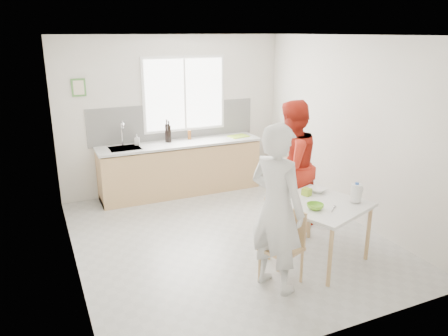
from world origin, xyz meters
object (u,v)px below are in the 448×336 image
Objects in this scene: chair_far at (284,194)px; bowl_white at (318,190)px; dining_table at (320,209)px; chair_left at (285,243)px; person_white at (277,209)px; wine_bottle_a at (167,133)px; milk_jug at (356,193)px; bowl_green at (315,206)px; wine_bottle_b at (169,134)px; person_red at (290,166)px.

chair_far is 0.62m from bowl_white.
chair_far reaches higher than dining_table.
person_white reaches higher than chair_left.
wine_bottle_a is at bearing -17.66° from person_white.
milk_jug is (1.04, 0.09, 0.42)m from chair_left.
milk_jug is at bearing -3.33° from bowl_green.
wine_bottle_a is 1.07× the size of wine_bottle_b.
dining_table is 0.68× the size of person_red.
chair_left is 3.59× the size of milk_jug.
person_red is (0.97, 1.26, -0.01)m from person_white.
dining_table is 5.74× the size of bowl_white.
person_white is (-0.85, -1.20, 0.38)m from chair_far.
chair_left reaches higher than bowl_white.
chair_far is 5.09× the size of bowl_green.
person_white is 1.59m from person_red.
dining_table is 3.26m from wine_bottle_a.
wine_bottle_b is (-0.99, 2.15, 0.51)m from chair_far.
chair_left is 1.33m from chair_far.
chair_far is 4.30× the size of milk_jug.
person_red is (0.13, 0.06, 0.37)m from chair_far.
person_white is at bearing -87.14° from wine_bottle_a.
wine_bottle_a is at bearing 94.44° from chair_far.
wine_bottle_a reaches higher than wine_bottle_b.
person_white is at bearing -87.57° from wine_bottle_b.
chair_far is 1.15m from milk_jug.
chair_far is at bearing -65.05° from wine_bottle_a.
milk_jug is (1.21, 0.15, -0.05)m from person_white.
person_white reaches higher than bowl_green.
chair_far is (0.68, 1.14, 0.09)m from chair_left.
person_red is 0.64m from bowl_white.
chair_far reaches higher than bowl_white.
chair_far reaches higher than bowl_green.
dining_table is 0.67× the size of person_white.
wine_bottle_b is at bearing 107.33° from dining_table.
bowl_green is at bearing 52.23° from person_red.
person_white reaches higher than chair_far.
person_white is 5.86× the size of wine_bottle_a.
milk_jug is at bearing -91.38° from chair_far.
dining_table is at bearing 90.00° from chair_left.
chair_left is at bearing -145.25° from bowl_white.
dining_table is 0.40m from bowl_white.
wine_bottle_a is at bearing 113.13° from bowl_white.
bowl_white is 2.95m from wine_bottle_b.
chair_left reaches higher than dining_table.
chair_left is 0.45× the size of person_white.
milk_jug reaches higher than chair_left.
milk_jug reaches higher than bowl_green.
chair_far is at bearing 128.61° from chair_left.
person_white is (-0.17, -0.06, 0.47)m from chair_left.
person_red is 2.41m from wine_bottle_a.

